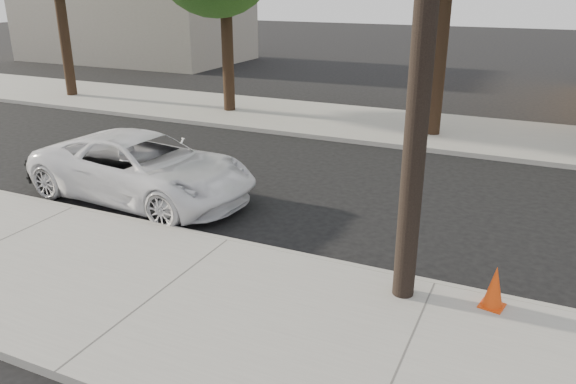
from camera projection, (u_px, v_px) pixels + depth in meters
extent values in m
plane|color=black|center=(276.00, 209.00, 12.80)|extent=(120.00, 120.00, 0.00)
cube|color=gray|center=(160.00, 296.00, 9.12)|extent=(90.00, 4.40, 0.15)
cube|color=gray|center=(380.00, 125.00, 20.00)|extent=(90.00, 5.00, 0.15)
cube|color=#9E9B93|center=(229.00, 242.00, 10.99)|extent=(90.00, 0.12, 0.16)
cube|color=gray|center=(135.00, 20.00, 36.78)|extent=(14.00, 8.00, 5.00)
cylinder|color=black|center=(65.00, 43.00, 24.26)|extent=(0.44, 0.44, 4.50)
cylinder|color=black|center=(228.00, 54.00, 21.33)|extent=(0.44, 0.44, 4.25)
cylinder|color=black|center=(439.00, 61.00, 17.76)|extent=(0.44, 0.44, 4.75)
imported|color=white|center=(143.00, 168.00, 13.17)|extent=(5.71, 2.96, 1.54)
cube|color=#DE3F0B|center=(492.00, 306.00, 8.68)|extent=(0.42, 0.42, 0.02)
cone|color=#DE3F0B|center=(495.00, 287.00, 8.56)|extent=(0.37, 0.37, 0.69)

